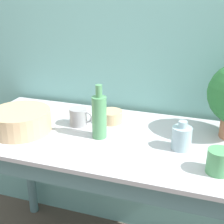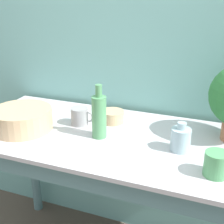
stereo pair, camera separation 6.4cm
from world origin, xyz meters
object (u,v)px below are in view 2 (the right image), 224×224
Objects in this scene: bottle_tall at (99,116)px; bottle_short at (181,139)px; bowl_small_tan at (112,116)px; bowl_wash_large at (22,119)px; mug_grey at (80,116)px; mug_green at (217,164)px.

bottle_short is (0.38, 0.00, -0.05)m from bottle_tall.
bottle_short is at bearing -25.20° from bowl_small_tan.
bowl_small_tan is at bearing 32.17° from bowl_wash_large.
mug_grey is 1.01× the size of bowl_small_tan.
bowl_wash_large is 1.15× the size of bottle_tall.
mug_grey is 0.95× the size of mug_green.
bowl_small_tan is (-0.55, 0.33, -0.02)m from mug_green.
mug_grey is (0.24, 0.15, -0.01)m from bowl_wash_large.
mug_green is at bearing -19.11° from mug_grey.
bowl_small_tan is (0.39, 0.24, -0.02)m from bowl_wash_large.
bottle_tall reaches higher than bowl_wash_large.
bottle_tall is 1.96× the size of bottle_short.
bottle_tall is 2.11× the size of bowl_small_tan.
bowl_wash_large is at bearing 174.72° from mug_green.
mug_grey is at bearing 160.89° from mug_green.
mug_grey is 0.73m from mug_green.
bottle_short is at bearing 4.59° from bowl_wash_large.
mug_green is 1.06× the size of bowl_small_tan.
mug_green reaches higher than mug_grey.
bowl_small_tan is at bearing 91.61° from bottle_tall.
mug_green is (0.69, -0.24, 0.00)m from mug_grey.
bottle_tall is at bearing -179.34° from bottle_short.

